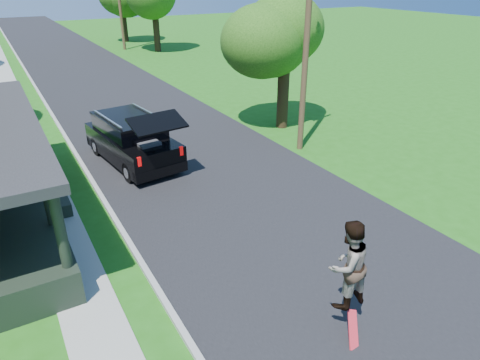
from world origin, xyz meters
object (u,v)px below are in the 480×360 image
skateboarder (348,265)px  utility_pole_near (307,34)px  tree_right_near (285,25)px  black_suv (132,140)px

skateboarder → utility_pole_near: bearing=-125.0°
utility_pole_near → tree_right_near: bearing=56.9°
black_suv → skateboarder: 10.91m
tree_right_near → utility_pole_near: 2.97m
skateboarder → utility_pole_near: (5.50, 8.70, 3.15)m
black_suv → skateboarder: size_ratio=2.80×
black_suv → utility_pole_near: bearing=-24.8°
utility_pole_near → black_suv: bearing=147.7°
tree_right_near → black_suv: bearing=-174.9°
black_suv → utility_pole_near: utility_pole_near is taller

